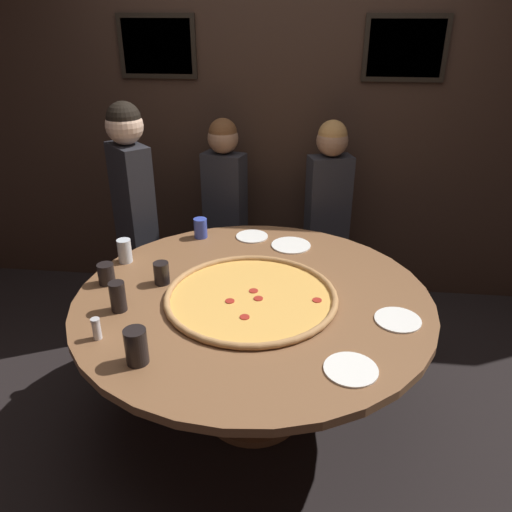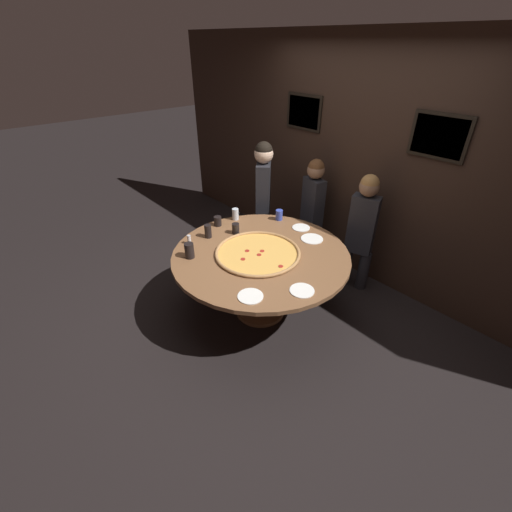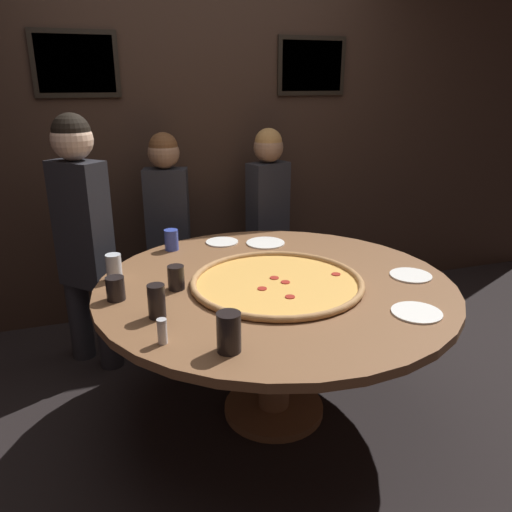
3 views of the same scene
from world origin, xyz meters
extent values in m
plane|color=black|center=(0.00, 0.00, 0.00)|extent=(24.00, 24.00, 0.00)
cube|color=black|center=(0.00, 1.46, 1.30)|extent=(6.40, 0.06, 2.60)
cube|color=black|center=(-0.80, 1.41, 1.75)|extent=(0.52, 0.02, 0.40)
cube|color=#936B5B|center=(-0.80, 1.41, 1.75)|extent=(0.46, 0.01, 0.34)
cube|color=black|center=(0.80, 1.41, 1.75)|extent=(0.52, 0.02, 0.40)
cube|color=#936B5B|center=(0.80, 1.41, 1.75)|extent=(0.46, 0.01, 0.34)
cylinder|color=brown|center=(0.00, 0.00, 0.72)|extent=(1.71, 1.71, 0.04)
cylinder|color=brown|center=(0.00, 0.00, 0.35)|extent=(0.16, 0.16, 0.70)
cylinder|color=brown|center=(0.00, 0.00, 0.02)|extent=(0.52, 0.52, 0.04)
cylinder|color=#E5A84C|center=(-0.01, -0.04, 0.75)|extent=(0.78, 0.78, 0.01)
torus|color=#B27F4C|center=(-0.01, -0.04, 0.76)|extent=(0.82, 0.82, 0.03)
cylinder|color=#A8281E|center=(0.00, 0.02, 0.75)|extent=(0.04, 0.04, 0.00)
cylinder|color=#A8281E|center=(-0.10, -0.09, 0.75)|extent=(0.04, 0.04, 0.00)
cylinder|color=#A8281E|center=(0.03, -0.05, 0.75)|extent=(0.04, 0.04, 0.00)
cylinder|color=#A8281E|center=(0.31, -0.04, 0.75)|extent=(0.04, 0.04, 0.00)
cylinder|color=#A8281E|center=(-0.01, -0.21, 0.75)|extent=(0.04, 0.04, 0.00)
cylinder|color=black|center=(-0.74, 0.03, 0.79)|extent=(0.08, 0.08, 0.11)
cylinder|color=black|center=(-0.39, -0.55, 0.81)|extent=(0.09, 0.09, 0.15)
cylinder|color=black|center=(-0.59, -0.20, 0.81)|extent=(0.07, 0.07, 0.14)
cylinder|color=silver|center=(-0.73, 0.27, 0.80)|extent=(0.07, 0.07, 0.13)
cylinder|color=black|center=(-0.47, 0.07, 0.80)|extent=(0.08, 0.08, 0.11)
cylinder|color=#384CB7|center=(-0.39, 0.64, 0.80)|extent=(0.08, 0.08, 0.12)
cylinder|color=white|center=(0.15, 0.57, 0.74)|extent=(0.23, 0.23, 0.01)
cylinder|color=white|center=(0.66, -0.15, 0.74)|extent=(0.20, 0.20, 0.01)
cylinder|color=white|center=(-0.09, 0.67, 0.74)|extent=(0.19, 0.19, 0.01)
cylinder|color=white|center=(0.43, -0.51, 0.74)|extent=(0.21, 0.21, 0.01)
cylinder|color=silver|center=(-0.60, -0.42, 0.78)|extent=(0.04, 0.04, 0.08)
cylinder|color=#B7B7BC|center=(-0.60, -0.42, 0.83)|extent=(0.04, 0.04, 0.01)
cylinder|color=#232328|center=(0.47, 1.17, 0.23)|extent=(0.16, 0.16, 0.47)
cylinder|color=#232328|center=(0.27, 1.10, 0.23)|extent=(0.16, 0.16, 0.47)
cube|color=#232328|center=(0.37, 1.14, 0.80)|extent=(0.31, 0.23, 0.66)
sphere|color=#8C664C|center=(0.37, 1.14, 1.23)|extent=(0.20, 0.20, 0.20)
sphere|color=#9E703D|center=(0.37, 1.14, 1.26)|extent=(0.19, 0.19, 0.19)
cylinder|color=#232328|center=(-0.23, 1.12, 0.23)|extent=(0.15, 0.15, 0.47)
cylinder|color=#232328|center=(-0.43, 1.18, 0.23)|extent=(0.15, 0.15, 0.47)
cube|color=#232328|center=(-0.33, 1.15, 0.79)|extent=(0.31, 0.22, 0.65)
sphere|color=#8C664C|center=(-0.33, 1.15, 1.22)|extent=(0.20, 0.20, 0.20)
sphere|color=brown|center=(-0.33, 1.15, 1.25)|extent=(0.19, 0.19, 0.19)
cylinder|color=#232328|center=(-0.78, 0.74, 0.26)|extent=(0.20, 0.20, 0.52)
cylinder|color=#232328|center=(-0.94, 0.91, 0.26)|extent=(0.20, 0.20, 0.52)
cube|color=#232328|center=(-0.86, 0.83, 0.88)|extent=(0.33, 0.34, 0.72)
sphere|color=beige|center=(-0.86, 0.83, 1.35)|extent=(0.22, 0.22, 0.22)
sphere|color=black|center=(-0.86, 0.83, 1.39)|extent=(0.21, 0.21, 0.21)
camera|label=1|loc=(0.24, -2.05, 1.98)|focal=35.00mm
camera|label=2|loc=(2.06, -1.90, 2.49)|focal=24.00mm
camera|label=3|loc=(-0.80, -2.07, 1.66)|focal=35.00mm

